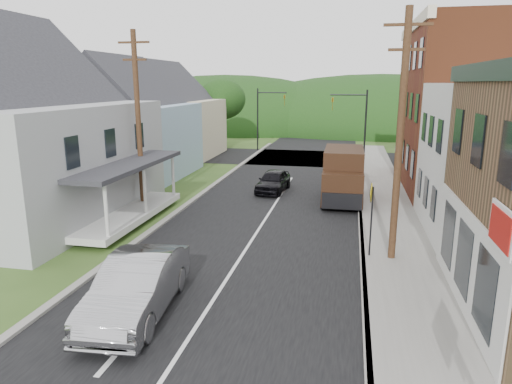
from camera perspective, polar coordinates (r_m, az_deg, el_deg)
The scene contains 22 objects.
ground at distance 15.24m, azimuth -4.32°, elevation -11.83°, with size 120.00×120.00×0.00m, color #2D4719.
road at distance 24.43m, azimuth 2.12°, elevation -1.97°, with size 9.00×90.00×0.02m, color black.
cross_road at distance 40.93m, azimuth 6.11°, elevation 4.27°, with size 60.00×9.00×0.02m, color black.
sidewalk_right at distance 22.27m, azimuth 16.40°, elevation -3.87°, with size 2.80×55.00×0.15m, color slate.
curb_right at distance 22.19m, azimuth 12.93°, elevation -3.72°, with size 0.20×55.00×0.15m, color slate.
curb_left at distance 23.77m, azimuth -9.83°, elevation -2.46°, with size 0.30×55.00×0.12m, color slate.
storefront_red at distance 31.16m, azimuth 25.82°, elevation 9.40°, with size 8.00×12.00×10.00m, color brown.
house_gray at distance 25.04m, azimuth -27.96°, elevation 6.72°, with size 10.20×12.24×8.35m.
house_blue at distance 33.81m, azimuth -14.63°, elevation 8.28°, with size 7.14×8.16×7.28m.
house_cream at distance 42.23m, azimuth -9.84°, elevation 9.47°, with size 7.14×8.16×7.28m.
utility_pole_right at distance 16.91m, azimuth 17.56°, elevation 6.58°, with size 1.60×0.26×9.00m.
utility_pole_left at distance 23.70m, azimuth -14.50°, elevation 8.58°, with size 1.60×0.26×9.00m.
traffic_signal_right at distance 36.83m, azimuth 12.46°, elevation 8.90°, with size 2.87×0.20×6.00m.
traffic_signal_left at distance 44.57m, azimuth 1.10°, elevation 9.95°, with size 2.87×0.20×6.00m.
tree_left_b at distance 32.79m, azimuth -28.28°, elevation 9.07°, with size 4.80×4.80×6.94m.
tree_left_c at distance 40.35m, azimuth -23.37°, elevation 11.61°, with size 5.80×5.80×8.41m.
tree_left_d at distance 47.05m, azimuth -4.29°, elevation 11.48°, with size 4.80×4.80×6.94m.
forested_ridge at distance 68.64m, azimuth 8.48°, elevation 7.91°, with size 90.00×30.00×16.00m, color black.
silver_sedan at distance 13.73m, azimuth -14.61°, elevation -11.38°, with size 1.77×5.09×1.68m, color #A1A1A6.
dark_sedan at distance 27.85m, azimuth 2.16°, elevation 1.36°, with size 1.57×3.89×1.33m, color black.
delivery_van at distance 25.84m, azimuth 10.84°, elevation 2.03°, with size 2.22×5.27×2.94m.
warning_sign at distance 17.41m, azimuth 14.21°, elevation -2.09°, with size 0.18×0.78×2.83m.
Camera 1 is at (3.88, -13.22, 6.51)m, focal length 32.00 mm.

